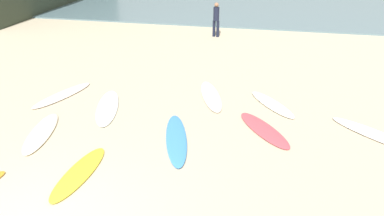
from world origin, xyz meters
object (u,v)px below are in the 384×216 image
(surfboard_5, at_px, (107,107))
(beachgoer_near, at_px, (216,18))
(surfboard_2, at_px, (211,96))
(surfboard_0, at_px, (79,173))
(surfboard_1, at_px, (63,95))
(surfboard_3, at_px, (176,139))
(surfboard_7, at_px, (264,130))
(surfboard_10, at_px, (377,135))
(surfboard_6, at_px, (41,132))
(surfboard_9, at_px, (272,104))

(surfboard_5, height_order, beachgoer_near, beachgoer_near)
(surfboard_5, bearing_deg, surfboard_2, -170.96)
(surfboard_0, height_order, surfboard_1, surfboard_1)
(surfboard_3, bearing_deg, beachgoer_near, -102.95)
(surfboard_2, bearing_deg, surfboard_3, -115.73)
(surfboard_1, bearing_deg, surfboard_7, -173.71)
(surfboard_2, bearing_deg, surfboard_10, -37.97)
(surfboard_3, height_order, beachgoer_near, beachgoer_near)
(surfboard_2, xyz_separation_m, surfboard_5, (-2.69, -1.46, -0.01))
(surfboard_10, bearing_deg, surfboard_6, -37.93)
(surfboard_3, distance_m, surfboard_7, 2.21)
(surfboard_6, xyz_separation_m, surfboard_9, (5.45, 3.01, 0.00))
(surfboard_3, bearing_deg, surfboard_9, -147.45)
(surfboard_2, height_order, beachgoer_near, beachgoer_near)
(surfboard_6, height_order, surfboard_7, surfboard_6)
(surfboard_6, bearing_deg, surfboard_3, 171.47)
(surfboard_9, bearing_deg, surfboard_10, 117.76)
(surfboard_5, bearing_deg, surfboard_10, 160.39)
(surfboard_9, relative_size, beachgoer_near, 1.26)
(surfboard_6, bearing_deg, surfboard_7, 178.66)
(surfboard_3, height_order, surfboard_7, surfboard_3)
(surfboard_2, bearing_deg, beachgoer_near, 79.62)
(surfboard_1, xyz_separation_m, surfboard_3, (4.08, -1.80, 0.01))
(surfboard_7, xyz_separation_m, surfboard_10, (2.69, 0.32, 0.01))
(surfboard_9, height_order, beachgoer_near, beachgoer_near)
(surfboard_0, distance_m, surfboard_1, 4.38)
(surfboard_3, bearing_deg, surfboard_10, 177.68)
(surfboard_7, bearing_deg, surfboard_9, 49.33)
(surfboard_1, bearing_deg, surfboard_2, -153.52)
(surfboard_2, distance_m, surfboard_7, 2.46)
(surfboard_1, distance_m, surfboard_9, 6.27)
(surfboard_7, distance_m, surfboard_9, 1.61)
(surfboard_0, xyz_separation_m, surfboard_5, (-0.82, 3.08, -0.00))
(surfboard_6, bearing_deg, beachgoer_near, -119.35)
(surfboard_3, xyz_separation_m, surfboard_7, (1.99, 0.96, -0.01))
(surfboard_0, bearing_deg, surfboard_6, -36.54)
(surfboard_2, relative_size, beachgoer_near, 1.49)
(surfboard_0, distance_m, surfboard_5, 3.18)
(surfboard_0, bearing_deg, surfboard_2, -111.87)
(surfboard_1, distance_m, surfboard_6, 2.38)
(surfboard_6, relative_size, surfboard_7, 1.03)
(surfboard_6, height_order, surfboard_9, surfboard_9)
(surfboard_6, bearing_deg, surfboard_2, -154.70)
(surfboard_0, distance_m, surfboard_9, 5.69)
(surfboard_3, distance_m, surfboard_5, 2.71)
(surfboard_7, bearing_deg, surfboard_6, 159.40)
(surfboard_6, xyz_separation_m, beachgoer_near, (2.48, 10.62, 0.86))
(surfboard_9, xyz_separation_m, surfboard_10, (2.54, -1.28, -0.00))
(surfboard_5, xyz_separation_m, surfboard_9, (4.51, 1.26, 0.01))
(surfboard_6, xyz_separation_m, surfboard_10, (7.98, 1.72, 0.00))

